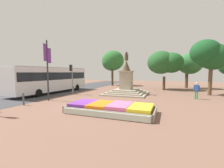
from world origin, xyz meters
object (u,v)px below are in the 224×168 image
Objects in this scene: pedestrian_with_handbag at (197,89)px; banner_pole at (48,68)px; traffic_light_mid_block at (72,74)px; city_bus at (52,78)px; kerb_bollard_mid_a at (23,99)px; flower_planter at (110,109)px; kerb_bollard_north at (73,90)px; kerb_bollard_mid_b at (48,95)px; statue_monument at (126,86)px.

banner_pole is at bearing -156.54° from pedestrian_with_handbag.
traffic_light_mid_block is 0.31× the size of city_bus.
traffic_light_mid_block is at bearing 89.09° from kerb_bollard_mid_a.
kerb_bollard_north is at bearing 138.82° from flower_planter.
banner_pole is 5.40m from kerb_bollard_north.
pedestrian_with_handbag is at bearing 30.47° from kerb_bollard_mid_a.
kerb_bollard_mid_b is (-0.35, 0.36, -2.78)m from banner_pole.
city_bus is at bearing 114.89° from kerb_bollard_mid_a.
city_bus is 17.61m from pedestrian_with_handbag.
kerb_bollard_mid_b is 4.30m from kerb_bollard_north.
city_bus reaches higher than kerb_bollard_mid_b.
city_bus is at bearing -166.22° from statue_monument.
traffic_light_mid_block is (-6.37, -2.67, 1.58)m from statue_monument.
pedestrian_with_handbag is at bearing -7.23° from statue_monument.
city_bus is 11.56× the size of kerb_bollard_north.
banner_pole is at bearing -51.42° from city_bus.
pedestrian_with_handbag is at bearing 51.18° from flower_planter.
kerb_bollard_mid_a is (3.25, -7.01, -1.42)m from city_bus.
traffic_light_mid_block is at bearing 94.28° from banner_pole.
traffic_light_mid_block is 0.64× the size of banner_pole.
flower_planter is at bearing -31.20° from city_bus.
pedestrian_with_handbag reaches higher than kerb_bollard_north.
kerb_bollard_mid_a reaches higher than kerb_bollard_north.
city_bus is 13.44× the size of kerb_bollard_mid_b.
city_bus is at bearing 128.58° from banner_pole.
pedestrian_with_handbag is 15.29m from kerb_bollard_mid_b.
kerb_bollard_mid_a is 1.21× the size of kerb_bollard_mid_b.
traffic_light_mid_block reaches higher than flower_planter.
kerb_bollard_mid_b is (-14.20, -5.65, -0.55)m from pedestrian_with_handbag.
flower_planter is 6.86× the size of kerb_bollard_mid_b.
statue_monument reaches higher than kerb_bollard_mid_b.
kerb_bollard_north is at bearing 94.20° from banner_pole.
pedestrian_with_handbag is at bearing 4.55° from city_bus.
traffic_light_mid_block is 7.03m from kerb_bollard_mid_a.
statue_monument is 7.09m from traffic_light_mid_block.
statue_monument is 0.45× the size of city_bus.
city_bus is at bearing 148.80° from flower_planter.
pedestrian_with_handbag is at bearing 6.76° from traffic_light_mid_block.
flower_planter is 3.47× the size of pedestrian_with_handbag.
flower_planter is at bearing -128.82° from pedestrian_with_handbag.
flower_planter is 9.19m from statue_monument.
flower_planter is 10.39m from pedestrian_with_handbag.
kerb_bollard_mid_b is (-7.70, 2.43, 0.16)m from flower_planter.
statue_monument is at bearing 49.19° from banner_pole.
statue_monument is 0.92× the size of banner_pole.
traffic_light_mid_block is at bearing -4.87° from city_bus.
traffic_light_mid_block is (-7.68, 6.40, 2.31)m from flower_planter.
banner_pole is at bearing -85.72° from traffic_light_mid_block.
flower_planter is 8.18m from banner_pole.
traffic_light_mid_block is 14.36m from pedestrian_with_handbag.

